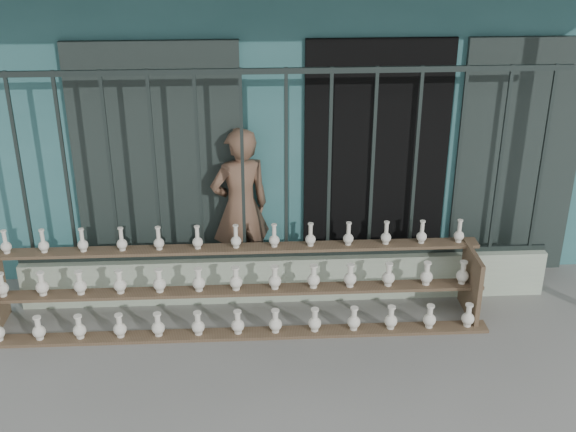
{
  "coord_description": "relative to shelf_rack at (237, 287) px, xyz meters",
  "views": [
    {
      "loc": [
        -0.32,
        -4.78,
        3.62
      ],
      "look_at": [
        0.0,
        1.0,
        1.0
      ],
      "focal_mm": 45.0,
      "sensor_mm": 36.0,
      "label": 1
    }
  ],
  "objects": [
    {
      "name": "ground",
      "position": [
        0.47,
        -0.88,
        -0.36
      ],
      "size": [
        60.0,
        60.0,
        0.0
      ],
      "primitive_type": "plane",
      "color": "slate"
    },
    {
      "name": "workshop_building",
      "position": [
        0.48,
        3.35,
        1.26
      ],
      "size": [
        7.4,
        6.6,
        3.21
      ],
      "color": "#346C6E",
      "rests_on": "ground"
    },
    {
      "name": "parapet_wall",
      "position": [
        0.47,
        0.42,
        -0.14
      ],
      "size": [
        5.0,
        0.2,
        0.45
      ],
      "primitive_type": "cube",
      "color": "#B3C5A8",
      "rests_on": "ground"
    },
    {
      "name": "security_fence",
      "position": [
        0.47,
        0.42,
        0.99
      ],
      "size": [
        5.0,
        0.04,
        1.8
      ],
      "color": "#283330",
      "rests_on": "parapet_wall"
    },
    {
      "name": "shelf_rack",
      "position": [
        0.0,
        0.0,
        0.0
      ],
      "size": [
        4.5,
        0.68,
        0.85
      ],
      "color": "brown",
      "rests_on": "ground"
    },
    {
      "name": "elderly_woman",
      "position": [
        0.04,
        0.76,
        0.45
      ],
      "size": [
        0.69,
        0.57,
        1.62
      ],
      "primitive_type": "imported",
      "rotation": [
        0.0,
        0.0,
        3.49
      ],
      "color": "brown",
      "rests_on": "ground"
    }
  ]
}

